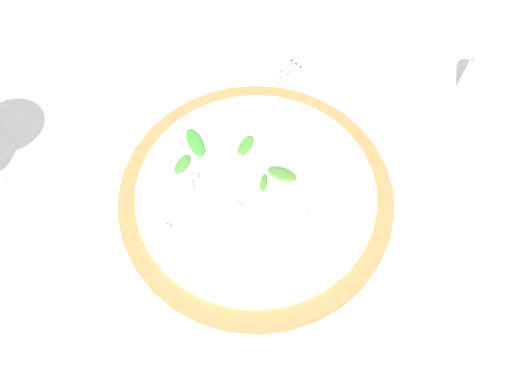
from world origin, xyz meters
name	(u,v)px	position (x,y,z in m)	size (l,w,h in m)	color
ground_plane	(256,235)	(0.00, 0.00, 0.00)	(6.00, 6.00, 0.00)	silver
pizza_arugula_main	(256,197)	(-0.03, -0.03, 0.02)	(0.36, 0.36, 0.05)	white
napkin	(325,44)	(-0.30, -0.15, 0.00)	(0.17, 0.12, 0.01)	silver
fork	(322,44)	(-0.30, -0.15, 0.01)	(0.19, 0.02, 0.00)	silver
shaker_pepper	(476,74)	(-0.38, 0.06, 0.03)	(0.03, 0.03, 0.07)	silver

